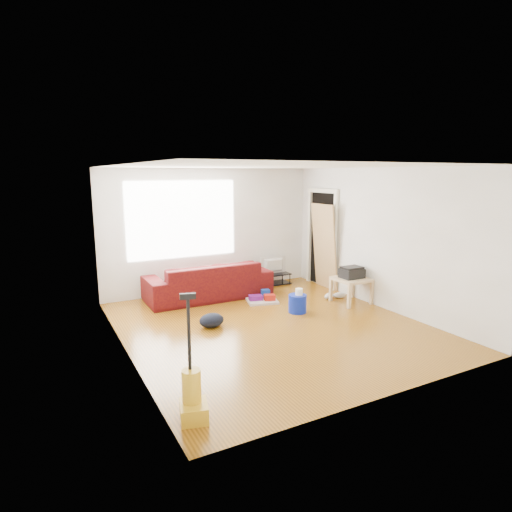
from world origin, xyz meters
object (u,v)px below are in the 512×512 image
sofa (209,298)px  backpack (212,327)px  side_table (351,282)px  vacuum (193,396)px  cleaning_tray (263,299)px  bucket (297,312)px  tv_stand (274,279)px

sofa → backpack: bearing=69.9°
side_table → vacuum: vacuum is taller
sofa → side_table: (2.25, -1.56, 0.40)m
backpack → vacuum: vacuum is taller
side_table → cleaning_tray: size_ratio=0.90×
side_table → bucket: bearing=-179.4°
tv_stand → cleaning_tray: size_ratio=1.02×
cleaning_tray → vacuum: 4.01m
bucket → backpack: 1.61m
bucket → cleaning_tray: 0.87m
side_table → backpack: 2.84m
cleaning_tray → backpack: (-1.37, -0.81, -0.06)m
vacuum → side_table: bearing=45.2°
sofa → vacuum: vacuum is taller
tv_stand → sofa: bearing=-170.3°
side_table → cleaning_tray: (-1.44, 0.82, -0.34)m
side_table → sofa: bearing=145.2°
sofa → side_table: side_table is taller
tv_stand → vacuum: (-3.36, -4.13, 0.10)m
backpack → side_table: bearing=-6.8°
cleaning_tray → backpack: bearing=-149.4°
bucket → cleaning_tray: cleaning_tray is taller
cleaning_tray → vacuum: bearing=-128.8°
bucket → vacuum: 3.58m
bucket → backpack: bucket is taller
tv_stand → backpack: size_ratio=1.65×
tv_stand → side_table: 1.94m
cleaning_tray → vacuum: size_ratio=0.51×
bucket → tv_stand: bearing=71.6°
side_table → backpack: (-2.81, 0.01, -0.40)m
tv_stand → cleaning_tray: bearing=-129.8°
tv_stand → bucket: 1.95m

